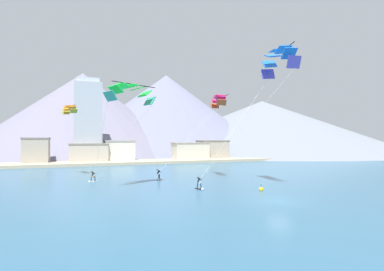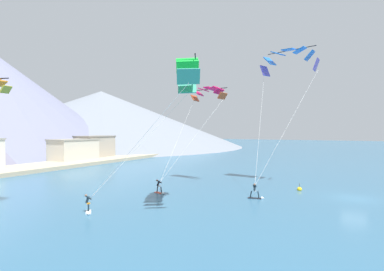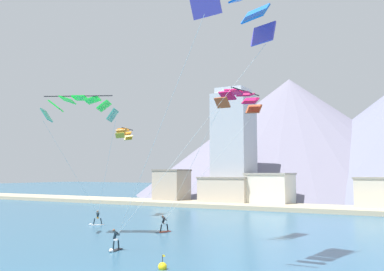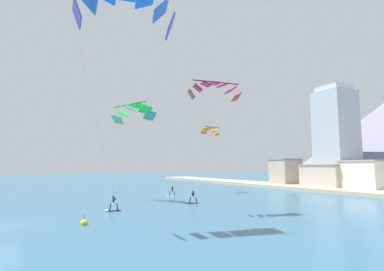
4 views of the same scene
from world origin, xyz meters
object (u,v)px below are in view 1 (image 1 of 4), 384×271
object	(u,v)px
parafoil_kite_near_lead	(131,92)
race_marker_buoy	(261,189)
kitesurfer_near_trail	(200,185)
kitesurfer_near_lead	(92,179)
kitesurfer_mid_center	(159,176)
parafoil_kite_mid_center	(218,100)
parafoil_kite_distant_high_outer	(69,108)
parafoil_kite_near_trail	(278,59)

from	to	relation	value
parafoil_kite_near_lead	race_marker_buoy	size ratio (longest dim) A/B	11.83
kitesurfer_near_trail	parafoil_kite_near_lead	distance (m)	14.93
kitesurfer_near_lead	parafoil_kite_near_lead	world-z (taller)	parafoil_kite_near_lead
kitesurfer_near_lead	kitesurfer_mid_center	world-z (taller)	kitesurfer_near_lead
race_marker_buoy	kitesurfer_near_trail	bearing A→B (deg)	152.55
kitesurfer_near_lead	parafoil_kite_near_lead	xyz separation A→B (m)	(4.42, -7.52, 11.94)
parafoil_kite_mid_center	parafoil_kite_distant_high_outer	world-z (taller)	parafoil_kite_mid_center
kitesurfer_near_trail	parafoil_kite_distant_high_outer	bearing A→B (deg)	126.84
parafoil_kite_near_lead	parafoil_kite_mid_center	size ratio (longest dim) A/B	1.00
parafoil_kite_near_trail	kitesurfer_near_lead	bearing A→B (deg)	150.38
parafoil_kite_near_lead	parafoil_kite_near_trail	distance (m)	20.13
parafoil_kite_near_trail	parafoil_kite_distant_high_outer	xyz separation A→B (m)	(-26.48, 22.37, -5.47)
kitesurfer_near_lead	parafoil_kite_near_trail	size ratio (longest dim) A/B	0.10
kitesurfer_near_lead	race_marker_buoy	bearing A→B (deg)	-38.58
kitesurfer_near_trail	kitesurfer_mid_center	size ratio (longest dim) A/B	1.01
parafoil_kite_distant_high_outer	race_marker_buoy	xyz separation A→B (m)	(22.33, -24.37, -11.45)
parafoil_kite_near_trail	parafoil_kite_distant_high_outer	bearing A→B (deg)	139.81
kitesurfer_mid_center	parafoil_kite_distant_high_outer	distance (m)	20.02
kitesurfer_mid_center	race_marker_buoy	xyz separation A→B (m)	(9.22, -14.10, -0.35)
kitesurfer_mid_center	parafoil_kite_near_trail	bearing A→B (deg)	-42.16
kitesurfer_near_trail	parafoil_kite_near_lead	bearing A→B (deg)	152.16
kitesurfer_near_trail	parafoil_kite_mid_center	world-z (taller)	parafoil_kite_mid_center
kitesurfer_near_trail	parafoil_kite_mid_center	xyz separation A→B (m)	(6.80, 8.71, 12.07)
kitesurfer_near_trail	kitesurfer_mid_center	bearing A→B (deg)	103.44
kitesurfer_near_trail	parafoil_kite_near_trail	bearing A→B (deg)	-7.72
race_marker_buoy	kitesurfer_mid_center	bearing A→B (deg)	123.16
kitesurfer_mid_center	parafoil_kite_mid_center	size ratio (longest dim) A/B	0.15
kitesurfer_mid_center	parafoil_kite_near_trail	xyz separation A→B (m)	(13.37, -12.10, 16.57)
parafoil_kite_near_trail	race_marker_buoy	bearing A→B (deg)	-154.29
parafoil_kite_mid_center	parafoil_kite_distant_high_outer	distance (m)	25.58
kitesurfer_near_lead	race_marker_buoy	size ratio (longest dim) A/B	1.69
kitesurfer_mid_center	parafoil_kite_near_lead	xyz separation A→B (m)	(-5.39, -6.45, 11.94)
kitesurfer_near_lead	parafoil_kite_near_trail	xyz separation A→B (m)	(23.18, -13.18, 16.58)
kitesurfer_near_lead	race_marker_buoy	distance (m)	24.34
kitesurfer_near_trail	parafoil_kite_distant_high_outer	distance (m)	28.38
kitesurfer_near_lead	kitesurfer_mid_center	distance (m)	9.87
kitesurfer_near_trail	parafoil_kite_near_trail	world-z (taller)	parafoil_kite_near_trail
parafoil_kite_near_trail	parafoil_kite_mid_center	bearing A→B (deg)	111.57
parafoil_kite_distant_high_outer	kitesurfer_near_trail	bearing A→B (deg)	-53.16
kitesurfer_near_trail	parafoil_kite_near_trail	distance (m)	19.85
parafoil_kite_mid_center	race_marker_buoy	bearing A→B (deg)	-90.61
race_marker_buoy	parafoil_kite_near_lead	bearing A→B (deg)	152.34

